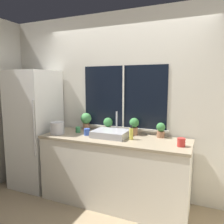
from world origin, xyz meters
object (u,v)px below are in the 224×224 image
Objects in this scene: sink at (111,133)px; mug_blue at (87,132)px; potted_plant_center_right at (134,125)px; mug_green at (78,130)px; soap_bottle at (131,133)px; mug_red at (181,142)px; potted_plant_far_left at (86,120)px; kettle at (57,128)px; potted_plant_far_right at (161,130)px; potted_plant_center_left at (108,124)px; refrigerator at (35,129)px.

mug_blue is at bearing -171.05° from sink.
potted_plant_center_right reaches higher than mug_green.
soap_bottle reaches higher than mug_red.
sink is 1.92× the size of potted_plant_center_right.
mug_red is at bearing -26.02° from potted_plant_center_right.
soap_bottle is 0.87m from mug_green.
sink is 0.56m from mug_green.
potted_plant_far_left is 0.47m from kettle.
kettle is at bearing -164.62° from potted_plant_far_right.
potted_plant_far_right reaches higher than mug_red.
mug_green is at bearing 175.45° from sink.
potted_plant_far_left is at bearing 180.00° from potted_plant_center_right.
kettle is (-0.22, -0.20, 0.05)m from mug_green.
potted_plant_far_right is at bearing 16.18° from mug_blue.
sink is 0.28m from potted_plant_center_left.
soap_bottle is 0.64m from mug_red.
potted_plant_center_right is at bearing 41.31° from sink.
potted_plant_center_right is 1.23× the size of kettle.
sink is 0.68m from potted_plant_far_right.
potted_plant_center_right is at bearing 25.17° from mug_blue.
mug_red is at bearing 1.93° from kettle.
mug_blue is 0.23m from mug_green.
potted_plant_center_left reaches higher than kettle.
potted_plant_far_left is (0.81, 0.24, 0.16)m from refrigerator.
mug_green is at bearing -171.09° from potted_plant_far_right.
mug_green is (0.77, 0.05, 0.04)m from refrigerator.
potted_plant_far_left reaches higher than mug_blue.
refrigerator reaches higher than potted_plant_far_right.
potted_plant_center_right is at bearing 153.98° from mug_red.
potted_plant_center_right reaches higher than mug_red.
kettle reaches higher than soap_bottle.
sink is at bearing 0.46° from refrigerator.
kettle is (-0.43, -0.10, 0.05)m from mug_blue.
potted_plant_far_right reaches higher than kettle.
potted_plant_far_right is at bearing 132.38° from mug_red.
soap_bottle is at bearing -0.66° from refrigerator.
potted_plant_far_left is 2.86× the size of mug_blue.
mug_red is at bearing -16.95° from potted_plant_center_left.
potted_plant_far_right is 1.06× the size of soap_bottle.
potted_plant_center_right is 1.11m from kettle.
sink reaches higher than potted_plant_far_right.
potted_plant_far_right is 2.03× the size of mug_red.
mug_red is (1.09, -0.33, -0.07)m from potted_plant_center_left.
mug_red is 0.50× the size of kettle.
potted_plant_far_left reaches higher than mug_red.
kettle is (0.55, -0.15, 0.10)m from refrigerator.
potted_plant_far_right is at bearing 37.91° from soap_bottle.
refrigerator is 9.66× the size of soap_bottle.
potted_plant_center_left is 0.74m from kettle.
kettle reaches higher than mug_green.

